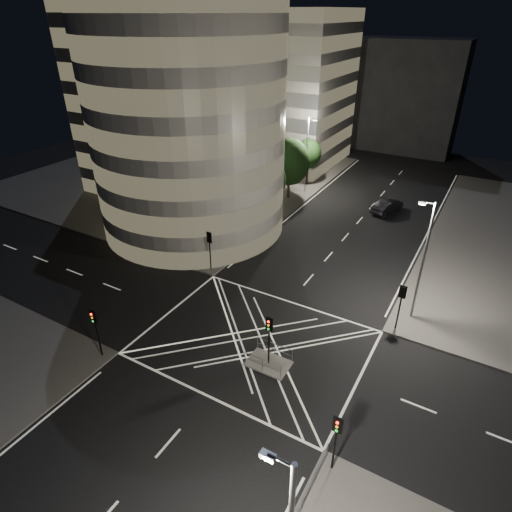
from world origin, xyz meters
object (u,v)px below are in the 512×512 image
Objects in this scene: traffic_signal_fl at (210,244)px; street_lamp_left_near at (233,198)px; street_lamp_right_far at (423,259)px; traffic_signal_island at (269,332)px; traffic_signal_nl at (95,325)px; sedan at (387,206)px; central_island at (268,363)px; street_lamp_left_far at (307,153)px; traffic_signal_fr at (401,299)px; traffic_signal_nr at (336,434)px.

street_lamp_left_near is at bearing 96.97° from traffic_signal_fl.
traffic_signal_island is at bearing -125.30° from street_lamp_right_far.
street_lamp_left_near is (-11.44, 13.50, 2.63)m from traffic_signal_island.
sedan is at bearing 73.14° from traffic_signal_nl.
central_island is 0.75× the size of traffic_signal_fl.
street_lamp_left_far and street_lamp_right_far have the same top height.
street_lamp_left_near is (-0.64, 18.80, 2.63)m from traffic_signal_nl.
traffic_signal_nl and traffic_signal_fr have the same top height.
traffic_signal_nr is 41.15m from street_lamp_left_far.
traffic_signal_island is 33.61m from street_lamp_left_far.
street_lamp_right_far is (0.64, 15.80, 2.63)m from traffic_signal_nr.
central_island is 0.75× the size of traffic_signal_nr.
traffic_signal_nl is at bearing -89.01° from street_lamp_left_far.
street_lamp_left_near is at bearing 130.27° from traffic_signal_island.
street_lamp_right_far reaches higher than central_island.
traffic_signal_nl is at bearing -90.00° from traffic_signal_fl.
traffic_signal_island is at bearing 0.00° from central_island.
sedan is at bearing 56.04° from street_lamp_left_near.
traffic_signal_island is (-6.80, -8.30, 0.00)m from traffic_signal_fr.
traffic_signal_fl and traffic_signal_island have the same top height.
street_lamp_left_near reaches higher than central_island.
street_lamp_left_near is at bearing -90.00° from street_lamp_left_far.
traffic_signal_fr is 1.00× the size of traffic_signal_nr.
street_lamp_left_near is 18.00m from street_lamp_left_far.
street_lamp_left_far reaches higher than traffic_signal_nr.
street_lamp_left_far reaches higher than traffic_signal_island.
traffic_signal_nl is at bearing -153.86° from traffic_signal_island.
traffic_signal_fr is 19.14m from street_lamp_left_near.
street_lamp_right_far is at bearing 87.70° from traffic_signal_nr.
traffic_signal_fr is 29.63m from street_lamp_left_far.
street_lamp_left_far is 2.06× the size of sedan.
street_lamp_right_far is at bearing 54.70° from traffic_signal_island.
traffic_signal_fr is at bearing 37.69° from traffic_signal_nl.
traffic_signal_fl is (-10.80, 8.30, 2.84)m from central_island.
traffic_signal_nl is (-10.80, -5.30, 2.84)m from central_island.
traffic_signal_nl is at bearing -153.86° from central_island.
traffic_signal_fl is at bearing 142.46° from central_island.
traffic_signal_fr reaches higher than central_island.
traffic_signal_nr is (0.00, -13.60, 0.00)m from traffic_signal_fr.
street_lamp_left_near is 19.11m from street_lamp_right_far.
traffic_signal_fl is at bearing -173.12° from street_lamp_right_far.
traffic_signal_island is at bearing -49.73° from street_lamp_left_near.
traffic_signal_nr is at bearing -63.64° from street_lamp_left_far.
traffic_signal_nr and traffic_signal_island have the same top height.
street_lamp_left_far is 28.23m from street_lamp_right_far.
traffic_signal_fl is 0.40× the size of street_lamp_right_far.
traffic_signal_nr is 0.40× the size of street_lamp_left_far.
traffic_signal_fl is 13.60m from traffic_signal_nl.
traffic_signal_nl is 24.27m from street_lamp_right_far.
street_lamp_right_far is (18.87, -21.00, 0.00)m from street_lamp_left_far.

